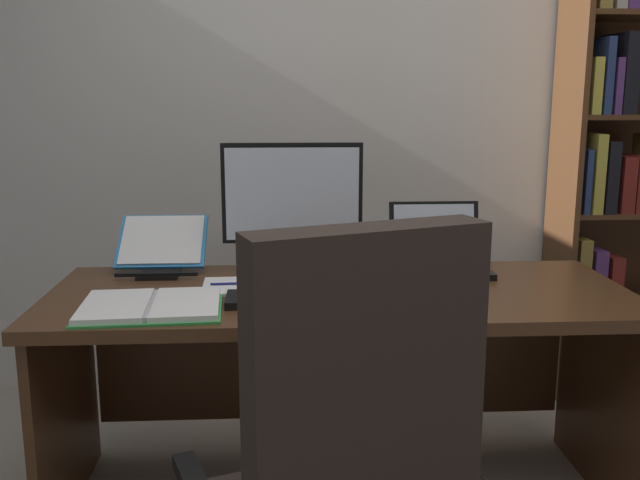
% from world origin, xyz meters
% --- Properties ---
extents(wall_back, '(5.37, 0.12, 2.64)m').
position_xyz_m(wall_back, '(0.00, 1.87, 1.32)').
color(wall_back, beige).
rests_on(wall_back, ground).
extents(desk, '(1.87, 0.72, 0.73)m').
position_xyz_m(desk, '(-0.16, 0.89, 0.54)').
color(desk, '#4C2D19').
rests_on(desk, ground).
extents(bookshelf, '(0.82, 0.33, 2.10)m').
position_xyz_m(bookshelf, '(1.19, 1.63, 1.02)').
color(bookshelf, '#4C2D19').
rests_on(bookshelf, ground).
extents(monitor, '(0.49, 0.16, 0.46)m').
position_xyz_m(monitor, '(-0.31, 1.05, 0.96)').
color(monitor, black).
rests_on(monitor, desk).
extents(laptop, '(0.33, 0.28, 0.23)m').
position_xyz_m(laptop, '(0.21, 1.05, 0.78)').
color(laptop, black).
rests_on(laptop, desk).
extents(keyboard, '(0.42, 0.15, 0.02)m').
position_xyz_m(keyboard, '(-0.31, 0.68, 0.74)').
color(keyboard, black).
rests_on(keyboard, desk).
extents(computer_mouse, '(0.06, 0.10, 0.04)m').
position_xyz_m(computer_mouse, '(-0.01, 0.68, 0.75)').
color(computer_mouse, black).
rests_on(computer_mouse, desk).
extents(reading_stand_with_book, '(0.31, 0.28, 0.18)m').
position_xyz_m(reading_stand_with_book, '(-0.77, 1.11, 0.82)').
color(reading_stand_with_book, black).
rests_on(reading_stand_with_book, desk).
extents(open_binder, '(0.43, 0.34, 0.02)m').
position_xyz_m(open_binder, '(-0.73, 0.63, 0.74)').
color(open_binder, green).
rests_on(open_binder, desk).
extents(notepad, '(0.16, 0.21, 0.01)m').
position_xyz_m(notepad, '(-0.53, 0.86, 0.74)').
color(notepad, white).
rests_on(notepad, desk).
extents(pen, '(0.14, 0.02, 0.01)m').
position_xyz_m(pen, '(-0.51, 0.86, 0.75)').
color(pen, navy).
rests_on(pen, notepad).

